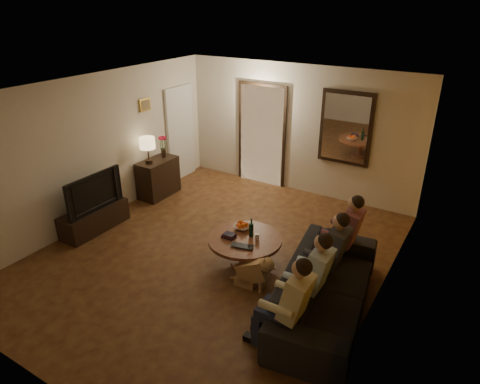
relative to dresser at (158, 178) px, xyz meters
The scene contains 33 objects.
floor 2.61m from the dresser, 29.25° to the right, with size 5.00×6.00×0.01m, color #421B11.
ceiling 3.40m from the dresser, 29.25° to the right, with size 5.00×6.00×0.01m, color white.
back_wall 2.99m from the dresser, 37.72° to the left, with size 5.00×0.02×2.60m, color beige.
front_wall 4.90m from the dresser, 62.16° to the right, with size 5.00×0.02×2.60m, color beige.
left_wall 1.58m from the dresser, 101.22° to the right, with size 0.02×6.00×2.60m, color beige.
right_wall 5.00m from the dresser, 14.86° to the right, with size 0.02×6.00×2.60m, color beige.
orange_accent 4.99m from the dresser, 14.89° to the right, with size 0.01×6.00×2.60m, color orange.
kitchen_doorway 2.35m from the dresser, 49.87° to the left, with size 1.00×0.06×2.10m, color #FFE0A5.
door_trim 2.34m from the dresser, 49.70° to the left, with size 1.12×0.04×2.22m, color black.
fridge_glimpse 2.48m from the dresser, 45.42° to the left, with size 0.45×0.03×1.70m, color silver.
mirror_frame 3.83m from the dresser, 27.61° to the left, with size 1.00×0.05×1.40m, color black.
mirror_glass 3.82m from the dresser, 27.20° to the left, with size 0.86×0.02×1.26m, color white.
white_door 1.24m from the dresser, 101.42° to the left, with size 0.06×0.85×2.04m, color white.
framed_art 1.48m from the dresser, 169.69° to the left, with size 0.03×0.28×0.24m, color #B28C33.
art_canvas 1.48m from the dresser, 168.95° to the left, with size 0.01×0.22×0.18m, color brown.
dresser is the anchor object (origin of this frame).
table_lamp 0.69m from the dresser, 90.00° to the right, with size 0.30×0.30×0.54m, color beige, non-canonical shape.
flower_vase 0.64m from the dresser, 90.00° to the left, with size 0.14×0.14×0.44m, color #BE1435, non-canonical shape.
tv_stand 1.70m from the dresser, 90.00° to the right, with size 0.45×1.23×0.41m, color black.
tv 1.72m from the dresser, 90.00° to the right, with size 0.15×1.13×0.65m, color black.
sofa 4.53m from the dresser, 20.62° to the right, with size 0.97×2.48×0.72m, color black.
person_a 4.84m from the dresser, 31.07° to the right, with size 0.60×0.40×1.20m, color tan, non-canonical shape.
person_b 4.56m from the dresser, 24.59° to the right, with size 0.60×0.40×1.20m, color tan, non-canonical shape.
person_c 4.35m from the dresser, 17.37° to the right, with size 0.60×0.40×1.20m, color tan, non-canonical shape.
person_d 4.21m from the dresser, ahead, with size 0.60×0.40×1.20m, color tan, non-canonical shape.
dog 3.60m from the dresser, 27.62° to the right, with size 0.56×0.24×0.56m, color #B17E51, non-canonical shape.
coffee_table 3.06m from the dresser, 23.61° to the right, with size 1.12×1.12×0.45m, color brown.
bowl 2.81m from the dresser, 20.97° to the right, with size 0.26×0.26×0.06m, color white.
oranges 2.81m from the dresser, 20.97° to the right, with size 0.20×0.20×0.08m, color #EE5714, non-canonical shape.
wine_bottle 3.07m from the dresser, 21.53° to the right, with size 0.07×0.07×0.31m, color black, non-canonical shape.
wine_glass 3.20m from the dresser, 21.50° to the right, with size 0.06×0.06×0.10m, color silver.
book_stack 2.90m from the dresser, 27.17° to the right, with size 0.20×0.15×0.07m, color black, non-canonical shape.
laptop 3.27m from the dresser, 27.42° to the right, with size 0.33×0.21×0.03m, color black.
Camera 1 is at (3.38, -4.72, 3.76)m, focal length 32.00 mm.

